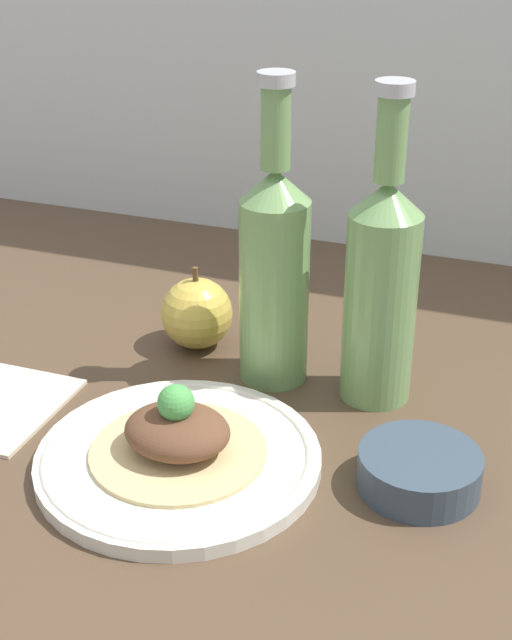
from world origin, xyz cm
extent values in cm
cube|color=brown|center=(0.00, 0.00, -2.00)|extent=(180.00, 110.00, 4.00)
cylinder|color=silver|center=(-2.07, -3.01, 0.65)|extent=(24.81, 24.81, 1.30)
torus|color=silver|center=(-2.07, -3.01, 1.11)|extent=(23.73, 23.73, 0.91)
cylinder|color=#D6BC7F|center=(-2.07, -3.01, 1.50)|extent=(15.35, 15.35, 0.40)
ellipsoid|color=brown|center=(-2.07, -3.01, 3.58)|extent=(9.28, 7.89, 3.75)
sphere|color=#4CA34C|center=(-2.07, -3.01, 6.40)|extent=(3.19, 3.19, 3.19)
cylinder|color=#729E5B|center=(0.52, 14.52, 9.37)|extent=(6.89, 6.89, 18.74)
cone|color=#729E5B|center=(0.52, 14.52, 20.29)|extent=(6.89, 6.89, 3.10)
cylinder|color=#729E5B|center=(0.52, 14.52, 25.63)|extent=(2.76, 2.76, 7.57)
cylinder|color=#B7B7BC|center=(0.52, 14.52, 30.01)|extent=(3.44, 3.44, 1.20)
cylinder|color=#729E5B|center=(11.07, 14.52, 9.37)|extent=(6.89, 6.89, 18.74)
cone|color=#729E5B|center=(11.07, 14.52, 20.29)|extent=(6.89, 6.89, 3.10)
cylinder|color=#729E5B|center=(11.07, 14.52, 25.63)|extent=(2.76, 2.76, 7.57)
cylinder|color=#B7B7BC|center=(11.07, 14.52, 30.01)|extent=(3.44, 3.44, 1.20)
sphere|color=gold|center=(-9.35, 17.79, 3.87)|extent=(7.73, 7.73, 7.73)
cylinder|color=brown|center=(-9.35, 17.79, 8.34)|extent=(0.62, 0.62, 1.74)
cylinder|color=#384756|center=(18.03, 1.16, 1.68)|extent=(10.31, 10.31, 3.36)
camera|label=1|loc=(26.16, -60.22, 46.19)|focal=50.00mm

